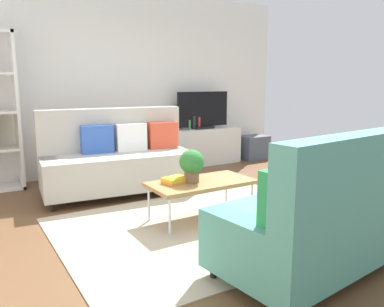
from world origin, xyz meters
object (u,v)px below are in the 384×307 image
at_px(coffee_table, 201,184).
at_px(storage_trunk, 253,147).
at_px(tv, 203,111).
at_px(potted_plant, 192,164).
at_px(tv_console, 202,146).
at_px(couch_green, 332,213).
at_px(bottle_0, 189,125).
at_px(bottle_2, 199,123).
at_px(vase_1, 179,126).
at_px(vase_0, 172,125).
at_px(table_book_0, 175,182).
at_px(bottle_1, 194,123).
at_px(couch_beige, 118,159).

bearing_deg(coffee_table, storage_trunk, 40.70).
distance_m(tv, potted_plant, 2.89).
bearing_deg(tv, coffee_table, -123.27).
relative_size(coffee_table, tv_console, 0.79).
xyz_separation_m(couch_green, bottle_0, (0.97, 3.76, 0.28)).
relative_size(tv_console, potted_plant, 4.07).
height_order(coffee_table, tv_console, tv_console).
height_order(tv_console, bottle_2, bottle_2).
bearing_deg(storage_trunk, bottle_2, 177.11).
xyz_separation_m(vase_1, bottle_0, (0.15, -0.09, 0.01)).
distance_m(vase_0, bottle_0, 0.31).
xyz_separation_m(tv_console, vase_1, (-0.44, 0.05, 0.39)).
bearing_deg(vase_0, storage_trunk, -5.10).
bearing_deg(bottle_2, table_book_0, -127.37).
distance_m(tv_console, bottle_0, 0.49).
bearing_deg(tv_console, vase_1, 173.49).
relative_size(tv_console, vase_0, 7.69).
xyz_separation_m(potted_plant, vase_0, (1.07, 2.41, 0.12)).
bearing_deg(coffee_table, tv, 56.73).
distance_m(coffee_table, storage_trunk, 3.50).
xyz_separation_m(potted_plant, bottle_0, (1.37, 2.32, 0.11)).
bearing_deg(table_book_0, coffee_table, -15.51).
bearing_deg(tv, vase_1, 170.92).
distance_m(tv_console, bottle_2, 0.43).
bearing_deg(bottle_2, vase_0, 169.64).
distance_m(tv_console, storage_trunk, 1.11).
bearing_deg(coffee_table, couch_green, -78.47).
height_order(storage_trunk, bottle_0, bottle_0).
relative_size(coffee_table, vase_0, 6.04).
height_order(tv, bottle_1, tv).
height_order(couch_green, vase_1, couch_green).
bearing_deg(bottle_0, table_book_0, -124.09).
bearing_deg(tv_console, vase_0, 175.07).
bearing_deg(vase_1, tv, -9.08).
bearing_deg(storage_trunk, potted_plant, -140.61).
distance_m(bottle_0, bottle_1, 0.10).
bearing_deg(bottle_2, couch_green, -107.27).
bearing_deg(storage_trunk, bottle_1, 177.34).
xyz_separation_m(couch_beige, vase_0, (1.35, 1.01, 0.28)).
distance_m(storage_trunk, bottle_0, 1.47).
height_order(storage_trunk, vase_0, vase_0).
bearing_deg(table_book_0, bottle_0, 55.91).
bearing_deg(couch_green, potted_plant, 99.48).
bearing_deg(table_book_0, vase_1, 59.64).
bearing_deg(tv_console, couch_beige, -153.62).
bearing_deg(couch_green, tv_console, 65.70).
xyz_separation_m(tv_console, table_book_0, (-1.82, -2.30, 0.11)).
bearing_deg(vase_0, tv, -6.88).
bearing_deg(bottle_2, potted_plant, -124.02).
xyz_separation_m(couch_beige, table_book_0, (0.11, -1.35, -0.02)).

